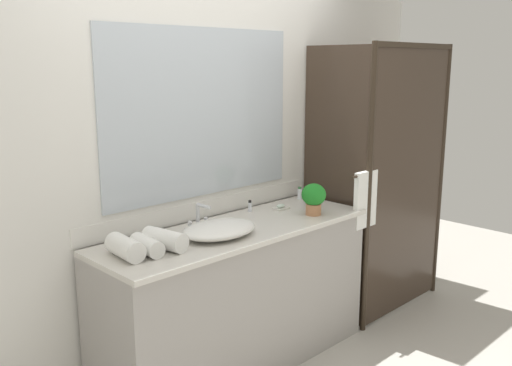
% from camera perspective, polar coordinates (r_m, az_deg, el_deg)
% --- Properties ---
extents(ground_plane, '(8.00, 8.00, 0.00)m').
position_cam_1_polar(ground_plane, '(3.69, -1.75, -18.08)').
color(ground_plane, '#B7B2A8').
extents(wall_back_with_mirror, '(4.40, 0.06, 2.60)m').
position_cam_1_polar(wall_back_with_mirror, '(3.49, -5.72, 3.00)').
color(wall_back_with_mirror, silver).
rests_on(wall_back_with_mirror, ground_plane).
extents(vanity_cabinet, '(1.80, 0.58, 0.90)m').
position_cam_1_polar(vanity_cabinet, '(3.49, -1.91, -11.63)').
color(vanity_cabinet, '#9E9993').
rests_on(vanity_cabinet, ground_plane).
extents(shower_enclosure, '(1.20, 0.59, 2.00)m').
position_cam_1_polar(shower_enclosure, '(4.14, 13.04, 0.22)').
color(shower_enclosure, '#2D2319').
rests_on(shower_enclosure, ground_plane).
extents(sink_basin, '(0.46, 0.34, 0.08)m').
position_cam_1_polar(sink_basin, '(3.17, -3.78, -4.74)').
color(sink_basin, white).
rests_on(sink_basin, vanity_cabinet).
extents(faucet, '(0.17, 0.13, 0.16)m').
position_cam_1_polar(faucet, '(3.30, -5.87, -3.86)').
color(faucet, silver).
rests_on(faucet, vanity_cabinet).
extents(potted_plant, '(0.16, 0.16, 0.21)m').
position_cam_1_polar(potted_plant, '(3.60, 5.93, -1.44)').
color(potted_plant, '#B77A51').
rests_on(potted_plant, vanity_cabinet).
extents(soap_dish, '(0.10, 0.07, 0.04)m').
position_cam_1_polar(soap_dish, '(3.74, 2.55, -2.50)').
color(soap_dish, silver).
rests_on(soap_dish, vanity_cabinet).
extents(amenity_bottle_lotion, '(0.03, 0.03, 0.09)m').
position_cam_1_polar(amenity_bottle_lotion, '(4.01, 4.49, -1.07)').
color(amenity_bottle_lotion, silver).
rests_on(amenity_bottle_lotion, vanity_cabinet).
extents(amenity_bottle_conditioner, '(0.03, 0.03, 0.08)m').
position_cam_1_polar(amenity_bottle_conditioner, '(3.67, -0.63, -2.41)').
color(amenity_bottle_conditioner, silver).
rests_on(amenity_bottle_conditioner, vanity_cabinet).
extents(rolled_towel_near_edge, '(0.13, 0.25, 0.11)m').
position_cam_1_polar(rolled_towel_near_edge, '(2.89, -13.25, -6.45)').
color(rolled_towel_near_edge, white).
rests_on(rolled_towel_near_edge, vanity_cabinet).
extents(rolled_towel_middle, '(0.11, 0.23, 0.09)m').
position_cam_1_polar(rolled_towel_middle, '(2.93, -11.12, -6.30)').
color(rolled_towel_middle, white).
rests_on(rolled_towel_middle, vanity_cabinet).
extents(rolled_towel_far_edge, '(0.15, 0.26, 0.11)m').
position_cam_1_polar(rolled_towel_far_edge, '(2.98, -9.33, -5.73)').
color(rolled_towel_far_edge, white).
rests_on(rolled_towel_far_edge, vanity_cabinet).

